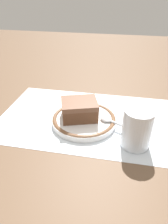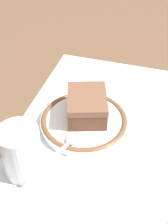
% 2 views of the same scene
% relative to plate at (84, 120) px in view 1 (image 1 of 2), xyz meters
% --- Properties ---
extents(ground_plane, '(2.40, 2.40, 0.00)m').
position_rel_plate_xyz_m(ground_plane, '(0.02, 0.03, -0.01)').
color(ground_plane, brown).
extents(placemat, '(0.56, 0.32, 0.00)m').
position_rel_plate_xyz_m(placemat, '(0.02, 0.03, -0.01)').
color(placemat, silver).
rests_on(placemat, ground_plane).
extents(plate, '(0.18, 0.18, 0.02)m').
position_rel_plate_xyz_m(plate, '(0.00, 0.00, 0.00)').
color(plate, white).
rests_on(plate, placemat).
extents(cake_slice, '(0.12, 0.11, 0.05)m').
position_rel_plate_xyz_m(cake_slice, '(-0.01, 0.00, 0.03)').
color(cake_slice, brown).
rests_on(cake_slice, plate).
extents(spoon, '(0.14, 0.07, 0.01)m').
position_rel_plate_xyz_m(spoon, '(0.09, -0.01, 0.01)').
color(spoon, silver).
rests_on(spoon, plate).
extents(cup, '(0.07, 0.07, 0.10)m').
position_rel_plate_xyz_m(cup, '(0.14, -0.07, 0.03)').
color(cup, silver).
rests_on(cup, placemat).
extents(napkin, '(0.13, 0.14, 0.00)m').
position_rel_plate_xyz_m(napkin, '(-0.13, 0.10, -0.01)').
color(napkin, white).
rests_on(napkin, placemat).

